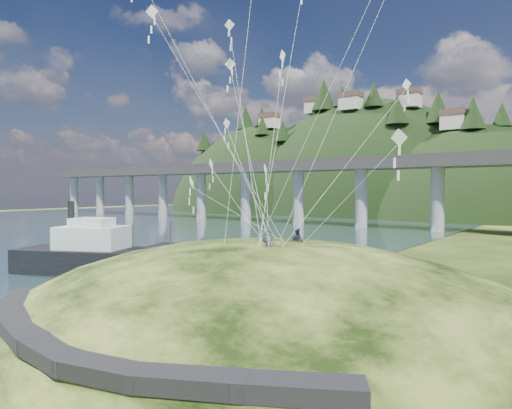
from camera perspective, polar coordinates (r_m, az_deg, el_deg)
The scene contains 10 objects.
ground at distance 31.98m, azimuth -12.60°, elevation -12.78°, with size 320.00×320.00×0.00m, color black.
water at distance 108.20m, azimuth -25.31°, elevation -2.53°, with size 240.00×240.00×0.00m, color #2D4953.
grass_hill at distance 28.63m, azimuth 1.65°, elevation -17.66°, with size 36.00×32.00×13.00m.
footpath at distance 20.05m, azimuth -20.36°, elevation -15.65°, with size 22.29×5.84×0.83m.
bridge at distance 103.06m, azimuth 7.97°, elevation 2.82°, with size 160.00×11.00×15.00m.
far_ridge at distance 158.01m, azimuth 11.70°, elevation -3.74°, with size 153.00×70.00×94.50m.
work_barge at distance 45.95m, azimuth -17.29°, elevation -6.11°, with size 20.25×13.13×6.93m.
wooden_dock at distance 40.65m, azimuth -15.03°, elevation -9.03°, with size 13.27×2.70×0.94m.
kite_flyers at distance 26.54m, azimuth 3.60°, elevation -3.01°, with size 0.87×3.59×1.88m.
kite_swarm at distance 30.53m, azimuth 1.42°, elevation 18.71°, with size 18.83×17.67×19.84m.
Camera 1 is at (23.61, -19.99, 8.11)m, focal length 32.00 mm.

